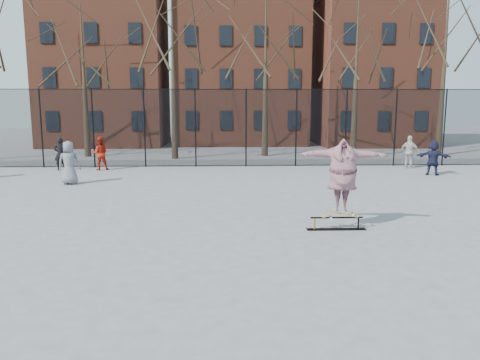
{
  "coord_description": "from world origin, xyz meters",
  "views": [
    {
      "loc": [
        0.0,
        -11.15,
        3.33
      ],
      "look_at": [
        0.47,
        1.5,
        1.21
      ],
      "focal_mm": 35.0,
      "sensor_mm": 36.0,
      "label": 1
    }
  ],
  "objects_px": {
    "bystander_navy": "(433,158)",
    "bystander_red": "(100,153)",
    "bystander_grey": "(69,163)",
    "skate_rail": "(336,224)",
    "bystander_black": "(60,154)",
    "skater": "(343,177)",
    "bystander_white": "(409,152)",
    "skateboard": "(341,215)"
  },
  "relations": [
    {
      "from": "skate_rail",
      "to": "bystander_white",
      "type": "xyz_separation_m",
      "value": [
        6.43,
        11.29,
        0.7
      ]
    },
    {
      "from": "bystander_grey",
      "to": "bystander_white",
      "type": "bearing_deg",
      "value": -170.8
    },
    {
      "from": "skate_rail",
      "to": "bystander_white",
      "type": "relative_size",
      "value": 0.94
    },
    {
      "from": "bystander_red",
      "to": "bystander_navy",
      "type": "relative_size",
      "value": 1.02
    },
    {
      "from": "skater",
      "to": "bystander_black",
      "type": "xyz_separation_m",
      "value": [
        -11.09,
        11.29,
        -0.6
      ]
    },
    {
      "from": "skate_rail",
      "to": "bystander_red",
      "type": "height_order",
      "value": "bystander_red"
    },
    {
      "from": "skater",
      "to": "bystander_navy",
      "type": "height_order",
      "value": "skater"
    },
    {
      "from": "skateboard",
      "to": "bystander_navy",
      "type": "height_order",
      "value": "bystander_navy"
    },
    {
      "from": "bystander_red",
      "to": "bystander_white",
      "type": "height_order",
      "value": "bystander_white"
    },
    {
      "from": "skate_rail",
      "to": "bystander_grey",
      "type": "distance_m",
      "value": 11.76
    },
    {
      "from": "bystander_grey",
      "to": "bystander_navy",
      "type": "distance_m",
      "value": 15.99
    },
    {
      "from": "skater",
      "to": "bystander_grey",
      "type": "bearing_deg",
      "value": 149.62
    },
    {
      "from": "bystander_grey",
      "to": "skate_rail",
      "type": "bearing_deg",
      "value": 136.65
    },
    {
      "from": "bystander_white",
      "to": "bystander_navy",
      "type": "distance_m",
      "value": 2.23
    },
    {
      "from": "bystander_black",
      "to": "bystander_red",
      "type": "height_order",
      "value": "bystander_red"
    },
    {
      "from": "skater",
      "to": "bystander_navy",
      "type": "distance_m",
      "value": 11.18
    },
    {
      "from": "skateboard",
      "to": "bystander_white",
      "type": "xyz_separation_m",
      "value": [
        6.31,
        11.29,
        0.43
      ]
    },
    {
      "from": "bystander_grey",
      "to": "bystander_navy",
      "type": "bearing_deg",
      "value": -178.73
    },
    {
      "from": "bystander_black",
      "to": "bystander_navy",
      "type": "bearing_deg",
      "value": 158.44
    },
    {
      "from": "bystander_navy",
      "to": "skate_rail",
      "type": "bearing_deg",
      "value": 81.49
    },
    {
      "from": "skate_rail",
      "to": "skater",
      "type": "xyz_separation_m",
      "value": [
        0.12,
        0.0,
        1.27
      ]
    },
    {
      "from": "skate_rail",
      "to": "bystander_grey",
      "type": "bearing_deg",
      "value": 141.98
    },
    {
      "from": "bystander_red",
      "to": "skate_rail",
      "type": "bearing_deg",
      "value": 113.39
    },
    {
      "from": "skateboard",
      "to": "bystander_navy",
      "type": "relative_size",
      "value": 0.57
    },
    {
      "from": "bystander_black",
      "to": "skater",
      "type": "bearing_deg",
      "value": 120.14
    },
    {
      "from": "bystander_navy",
      "to": "bystander_red",
      "type": "bearing_deg",
      "value": 19.65
    },
    {
      "from": "skate_rail",
      "to": "bystander_red",
      "type": "xyz_separation_m",
      "value": [
        -9.04,
        11.29,
        0.69
      ]
    },
    {
      "from": "skater",
      "to": "bystander_red",
      "type": "xyz_separation_m",
      "value": [
        -9.16,
        11.29,
        -0.58
      ]
    },
    {
      "from": "skateboard",
      "to": "bystander_red",
      "type": "distance_m",
      "value": 14.54
    },
    {
      "from": "bystander_red",
      "to": "bystander_white",
      "type": "relative_size",
      "value": 0.99
    },
    {
      "from": "bystander_grey",
      "to": "bystander_white",
      "type": "xyz_separation_m",
      "value": [
        15.67,
        4.06,
        -0.05
      ]
    },
    {
      "from": "bystander_red",
      "to": "bystander_white",
      "type": "bearing_deg",
      "value": 164.71
    },
    {
      "from": "bystander_black",
      "to": "bystander_white",
      "type": "bearing_deg",
      "value": 165.64
    },
    {
      "from": "skateboard",
      "to": "bystander_grey",
      "type": "distance_m",
      "value": 11.84
    },
    {
      "from": "bystander_white",
      "to": "bystander_navy",
      "type": "relative_size",
      "value": 1.03
    },
    {
      "from": "bystander_black",
      "to": "skate_rail",
      "type": "bearing_deg",
      "value": 119.83
    },
    {
      "from": "skate_rail",
      "to": "bystander_white",
      "type": "distance_m",
      "value": 13.01
    },
    {
      "from": "bystander_navy",
      "to": "bystander_black",
      "type": "bearing_deg",
      "value": 20.53
    },
    {
      "from": "bystander_grey",
      "to": "bystander_navy",
      "type": "relative_size",
      "value": 1.1
    },
    {
      "from": "bystander_grey",
      "to": "bystander_red",
      "type": "bearing_deg",
      "value": -98.21
    },
    {
      "from": "skate_rail",
      "to": "skateboard",
      "type": "height_order",
      "value": "skateboard"
    },
    {
      "from": "skateboard",
      "to": "bystander_red",
      "type": "xyz_separation_m",
      "value": [
        -9.16,
        11.29,
        0.42
      ]
    }
  ]
}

